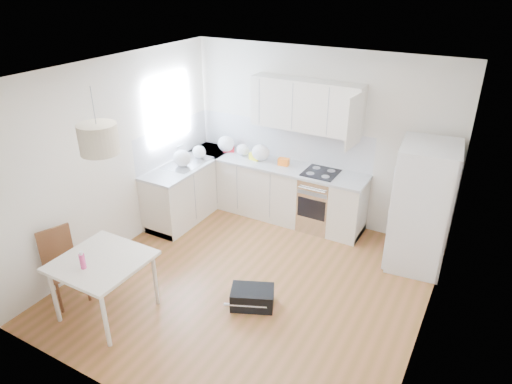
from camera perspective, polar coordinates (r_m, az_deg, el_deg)
floor at (r=6.05m, az=-0.75°, el=-11.35°), size 4.20×4.20×0.00m
ceiling at (r=4.90m, az=-0.94°, el=14.56°), size 4.20×4.20×0.00m
wall_back at (r=7.09m, az=7.72°, el=6.72°), size 4.20×0.00×4.20m
wall_left at (r=6.56m, az=-17.00°, el=4.13°), size 0.00×4.20×4.20m
wall_right at (r=4.77m, az=21.68°, el=-5.21°), size 0.00×4.20×4.20m
window_glassblock at (r=7.21m, az=-10.88°, el=10.16°), size 0.02×1.00×1.00m
cabinets_back at (r=7.41m, az=2.13°, el=0.21°), size 3.00×0.60×0.88m
cabinets_left at (r=7.54m, az=-8.11°, el=0.42°), size 0.60×1.80×0.88m
counter_back at (r=7.22m, az=2.19°, el=3.49°), size 3.02×0.64×0.04m
counter_left at (r=7.35m, az=-8.34°, el=3.64°), size 0.64×1.82×0.04m
backsplash_back at (r=7.36m, az=3.29°, el=6.49°), size 3.00×0.01×0.58m
backsplash_left at (r=7.42m, az=-10.32°, el=6.26°), size 0.01×1.80×0.58m
upper_cabinets at (r=6.85m, az=6.29°, el=10.70°), size 1.70×0.32×0.75m
range_oven at (r=7.13m, az=7.86°, el=-1.16°), size 0.50×0.61×0.88m
sink at (r=7.31m, az=-8.58°, el=3.62°), size 0.50×0.80×0.16m
refrigerator at (r=6.39m, az=20.15°, el=-1.75°), size 0.92×0.94×1.72m
dining_table at (r=5.50m, az=-18.69°, el=-8.72°), size 0.95×0.95×0.75m
dining_chair at (r=5.98m, az=-22.78°, el=-8.77°), size 0.50×0.50×0.93m
drink_bottle at (r=5.32m, az=-20.90°, el=-7.94°), size 0.07×0.07×0.21m
gym_bag at (r=5.64m, az=-0.46°, el=-13.04°), size 0.60×0.51×0.24m
pendant_lamp at (r=4.77m, az=-19.09°, el=6.30°), size 0.39×0.39×0.30m
grocery_bag_a at (r=7.66m, az=-3.76°, el=6.03°), size 0.29×0.25×0.26m
grocery_bag_b at (r=7.49m, az=-1.67°, el=5.30°), size 0.21×0.18×0.19m
grocery_bag_c at (r=7.27m, az=0.58°, el=4.94°), size 0.29×0.25×0.26m
grocery_bag_d at (r=7.44m, az=-7.12°, el=5.01°), size 0.23×0.19×0.20m
grocery_bag_e at (r=7.14m, az=-9.23°, el=4.19°), size 0.29×0.25×0.26m
snack_orange at (r=7.12m, az=3.47°, el=3.79°), size 0.17×0.12×0.11m
snack_yellow at (r=7.32m, az=-0.17°, el=4.47°), size 0.18×0.13×0.11m
snack_red at (r=7.67m, az=-3.41°, el=5.52°), size 0.21×0.18×0.12m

